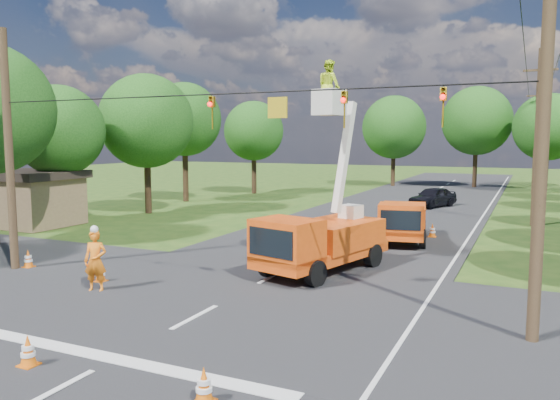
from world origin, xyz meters
The scene contains 30 objects.
ground centered at (0.00, 20.00, 0.00)m, with size 140.00×140.00×0.00m, color #234615.
road_main centered at (0.00, 20.00, 0.00)m, with size 12.00×100.00×0.06m, color black.
road_cross centered at (0.00, 2.00, 0.00)m, with size 56.00×10.00×0.07m, color black.
stop_bar centered at (0.00, -3.20, 0.00)m, with size 9.00×0.45×0.02m, color silver.
edge_line centered at (5.60, 20.00, 0.00)m, with size 0.12×90.00×0.02m, color silver.
bucket_truck centered at (1.31, 6.40, 1.69)m, with size 3.67×6.31×7.82m.
second_truck centered at (2.74, 13.83, 1.07)m, with size 2.95×5.74×2.05m.
ground_worker centered at (-4.46, 0.95, 1.02)m, with size 0.74×0.49×2.03m, color #FF9E15.
distant_car centered at (1.81, 28.37, 0.74)m, with size 1.76×4.37×1.49m, color black.
traffic_cone_0 centered at (-1.49, -4.24, 0.36)m, with size 0.38×0.38×0.71m.
traffic_cone_1 centered at (2.90, -4.06, 0.36)m, with size 0.38×0.38×0.71m.
traffic_cone_2 centered at (0.89, 6.89, 0.36)m, with size 0.38×0.38×0.71m.
traffic_cone_3 centered at (2.12, 9.67, 0.36)m, with size 0.38×0.38×0.71m.
traffic_cone_4 centered at (-5.14, 1.87, 0.36)m, with size 0.38×0.38×0.71m.
traffic_cone_5 centered at (-9.20, 2.35, 0.36)m, with size 0.38×0.38×0.71m.
traffic_cone_7 centered at (3.88, 15.61, 0.36)m, with size 0.38×0.38×0.71m.
traffic_cone_8 centered at (-1.64, 7.14, 0.36)m, with size 0.38×0.38×0.71m.
pole_right_near centered at (8.50, 2.00, 5.11)m, with size 1.80×0.30×10.00m.
pole_right_mid centered at (8.50, 22.00, 5.11)m, with size 1.80×0.30×10.00m.
pole_right_far centered at (8.50, 42.00, 5.11)m, with size 1.80×0.30×10.00m.
pole_left centered at (-9.50, 2.00, 4.50)m, with size 0.30×0.30×9.00m.
signal_span centered at (2.23, 1.99, 5.88)m, with size 18.00×0.29×1.07m.
shed centered at (-18.00, 10.00, 1.62)m, with size 5.50×4.50×3.15m.
tree_left_c centered at (-16.50, 11.00, 5.44)m, with size 5.20×5.20×8.06m.
tree_left_d centered at (-15.00, 17.00, 6.12)m, with size 6.20×6.20×9.24m.
tree_left_e centered at (-16.80, 24.00, 6.49)m, with size 5.80×5.80×9.41m.
tree_left_f centered at (-14.80, 32.00, 5.69)m, with size 5.40×5.40×8.40m.
tree_far_a centered at (-5.00, 45.00, 6.19)m, with size 6.60×6.60×9.50m.
tree_far_b centered at (3.00, 47.00, 6.81)m, with size 7.00×7.00×10.32m.
tree_far_c centered at (9.50, 44.00, 6.06)m, with size 6.20×6.20×9.18m.
Camera 1 is at (8.29, -12.32, 4.95)m, focal length 35.00 mm.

